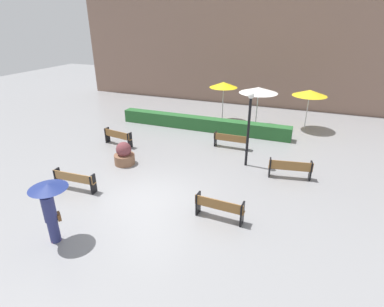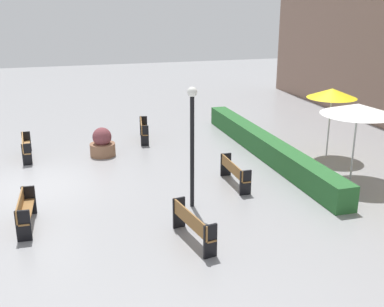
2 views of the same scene
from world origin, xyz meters
name	(u,v)px [view 1 (image 1 of 2)]	position (x,y,z in m)	size (l,w,h in m)	color
ground_plane	(147,199)	(0.00, 0.00, 0.00)	(60.00, 60.00, 0.00)	gray
bench_far_left	(118,136)	(-4.18, 4.31, 0.52)	(1.80, 0.60, 0.86)	olive
bench_back_row	(231,140)	(1.74, 6.16, 0.48)	(1.87, 0.38, 0.80)	olive
bench_near_left	(74,179)	(-3.07, -0.43, 0.49)	(1.86, 0.41, 0.81)	#9E7242
bench_far_right	(290,168)	(5.00, 3.79, 0.51)	(1.86, 0.64, 0.85)	olive
bench_near_right	(219,207)	(2.97, -0.21, 0.50)	(1.74, 0.44, 0.84)	olive
pedestrian_with_umbrella	(50,203)	(-1.49, -3.11, 1.40)	(1.13, 1.13, 2.04)	navy
planter_pot	(124,155)	(-2.54, 2.41, 0.48)	(0.97, 0.97, 1.12)	brown
lamp_post	(249,122)	(2.94, 4.39, 2.18)	(0.28, 0.28, 3.51)	black
patio_umbrella_yellow	(224,85)	(-0.04, 10.69, 2.45)	(1.85, 1.85, 2.63)	silver
patio_umbrella_white	(259,90)	(2.35, 10.14, 2.40)	(2.38, 2.38, 2.58)	silver
patio_umbrella_yellow_far	(310,93)	(5.33, 10.86, 2.32)	(2.06, 2.06, 2.50)	silver
hedge_strip	(202,124)	(-0.70, 8.40, 0.40)	(10.84, 0.70, 0.80)	#28602D
building_facade	(244,47)	(0.00, 16.00, 4.42)	(28.00, 1.20, 8.83)	#846656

